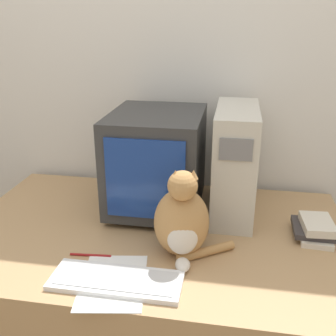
{
  "coord_description": "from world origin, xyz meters",
  "views": [
    {
      "loc": [
        0.3,
        -0.89,
        1.53
      ],
      "look_at": [
        0.06,
        0.52,
        0.98
      ],
      "focal_mm": 42.0,
      "sensor_mm": 36.0,
      "label": 1
    }
  ],
  "objects": [
    {
      "name": "computer_tower",
      "position": [
        0.31,
        0.72,
        0.95
      ],
      "size": [
        0.17,
        0.45,
        0.47
      ],
      "color": "beige",
      "rests_on": "desk"
    },
    {
      "name": "cat",
      "position": [
        0.14,
        0.33,
        0.85
      ],
      "size": [
        0.31,
        0.24,
        0.34
      ],
      "rotation": [
        0.0,
        0.0,
        0.19
      ],
      "color": "#B7844C",
      "rests_on": "desk"
    },
    {
      "name": "keyboard",
      "position": [
        -0.05,
        0.13,
        0.72
      ],
      "size": [
        0.43,
        0.16,
        0.02
      ],
      "color": "silver",
      "rests_on": "desk"
    },
    {
      "name": "desk",
      "position": [
        0.0,
        0.49,
        0.36
      ],
      "size": [
        1.58,
        0.97,
        0.71
      ],
      "color": "tan",
      "rests_on": "ground_plane"
    },
    {
      "name": "paper_sheet",
      "position": [
        -0.06,
        0.14,
        0.71
      ],
      "size": [
        0.25,
        0.33,
        0.0
      ],
      "color": "white",
      "rests_on": "desk"
    },
    {
      "name": "pen",
      "position": [
        -0.19,
        0.26,
        0.72
      ],
      "size": [
        0.15,
        0.02,
        0.01
      ],
      "color": "maroon",
      "rests_on": "desk"
    },
    {
      "name": "book_stack",
      "position": [
        0.64,
        0.55,
        0.75
      ],
      "size": [
        0.16,
        0.21,
        0.08
      ],
      "color": "beige",
      "rests_on": "desk"
    },
    {
      "name": "wall_back",
      "position": [
        0.0,
        1.04,
        1.25
      ],
      "size": [
        7.0,
        0.05,
        2.5
      ],
      "color": "silver",
      "rests_on": "ground_plane"
    },
    {
      "name": "crt_monitor",
      "position": [
        -0.02,
        0.69,
        0.94
      ],
      "size": [
        0.39,
        0.47,
        0.44
      ],
      "color": "#333333",
      "rests_on": "desk"
    }
  ]
}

